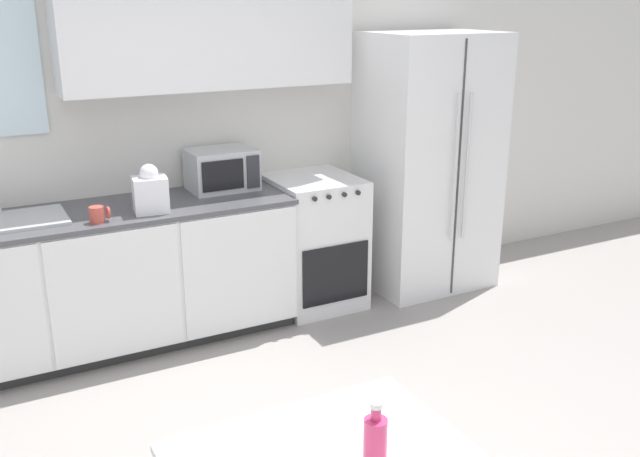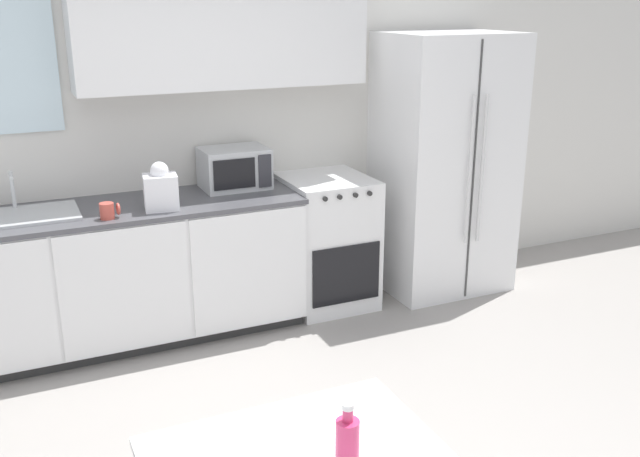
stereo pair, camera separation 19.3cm
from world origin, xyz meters
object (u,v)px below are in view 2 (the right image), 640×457
Objects in this scene: refrigerator at (444,164)px; coffee_mug at (108,211)px; oven_range at (326,241)px; drink_bottle at (347,443)px; microwave at (234,168)px.

coffee_mug is (-2.44, -0.20, -0.00)m from refrigerator.
refrigerator is at bearing 4.74° from coffee_mug.
oven_range is 0.49× the size of refrigerator.
oven_range is 4.04× the size of drink_bottle.
drink_bottle is (-2.12, -2.65, -0.10)m from refrigerator.
refrigerator is 2.45m from coffee_mug.
oven_range is 2.13× the size of microwave.
oven_range is 1.60m from coffee_mug.
microwave is 0.96m from coffee_mug.
coffee_mug reaches higher than drink_bottle.
microwave is at bearing 173.96° from refrigerator.
drink_bottle is at bearing -101.30° from microwave.
coffee_mug is (-0.88, -0.37, -0.09)m from microwave.
oven_range is at bearing 177.58° from refrigerator.
oven_range is at bearing 9.14° from coffee_mug.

